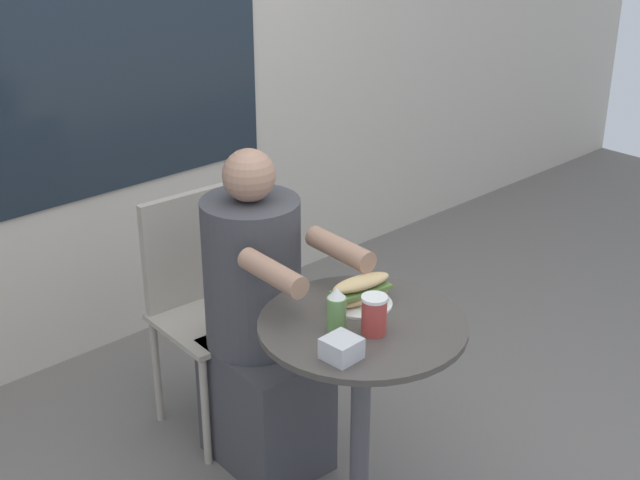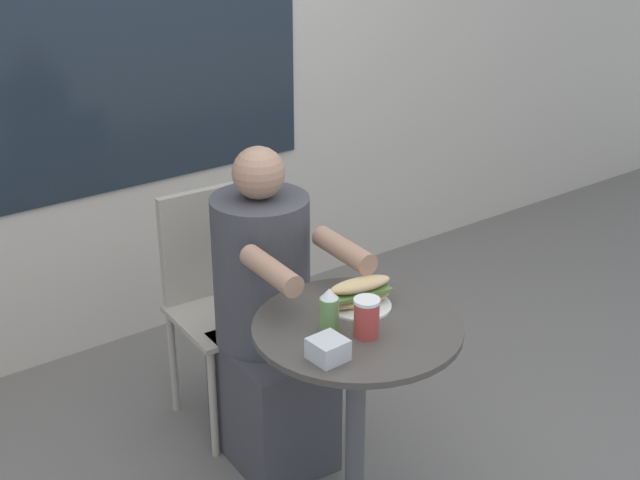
{
  "view_description": "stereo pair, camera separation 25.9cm",
  "coord_description": "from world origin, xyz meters",
  "px_view_note": "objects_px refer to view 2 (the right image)",
  "views": [
    {
      "loc": [
        -1.61,
        -1.56,
        2.0
      ],
      "look_at": [
        0.0,
        0.18,
        0.94
      ],
      "focal_mm": 50.0,
      "sensor_mm": 36.0,
      "label": 1
    },
    {
      "loc": [
        -1.41,
        -1.72,
        2.0
      ],
      "look_at": [
        0.0,
        0.18,
        0.94
      ],
      "focal_mm": 50.0,
      "sensor_mm": 36.0,
      "label": 2
    }
  ],
  "objects_px": {
    "drink_cup": "(367,317)",
    "sandwich_on_plate": "(360,295)",
    "seated_diner": "(268,331)",
    "diner_chair": "(217,286)",
    "cafe_table": "(356,386)",
    "condiment_bottle": "(329,311)"
  },
  "relations": [
    {
      "from": "diner_chair",
      "to": "condiment_bottle",
      "type": "distance_m",
      "value": 0.87
    },
    {
      "from": "cafe_table",
      "to": "sandwich_on_plate",
      "type": "xyz_separation_m",
      "value": [
        0.07,
        0.08,
        0.25
      ]
    },
    {
      "from": "sandwich_on_plate",
      "to": "cafe_table",
      "type": "bearing_deg",
      "value": -132.38
    },
    {
      "from": "sandwich_on_plate",
      "to": "condiment_bottle",
      "type": "relative_size",
      "value": 1.49
    },
    {
      "from": "cafe_table",
      "to": "drink_cup",
      "type": "xyz_separation_m",
      "value": [
        -0.02,
        -0.06,
        0.27
      ]
    },
    {
      "from": "cafe_table",
      "to": "seated_diner",
      "type": "relative_size",
      "value": 0.65
    },
    {
      "from": "diner_chair",
      "to": "sandwich_on_plate",
      "type": "height_order",
      "value": "diner_chair"
    },
    {
      "from": "drink_cup",
      "to": "seated_diner",
      "type": "bearing_deg",
      "value": 87.57
    },
    {
      "from": "cafe_table",
      "to": "seated_diner",
      "type": "xyz_separation_m",
      "value": [
        0.0,
        0.48,
        -0.04
      ]
    },
    {
      "from": "condiment_bottle",
      "to": "drink_cup",
      "type": "bearing_deg",
      "value": -46.18
    },
    {
      "from": "drink_cup",
      "to": "sandwich_on_plate",
      "type": "bearing_deg",
      "value": 57.38
    },
    {
      "from": "cafe_table",
      "to": "sandwich_on_plate",
      "type": "bearing_deg",
      "value": 47.62
    },
    {
      "from": "seated_diner",
      "to": "drink_cup",
      "type": "xyz_separation_m",
      "value": [
        -0.02,
        -0.54,
        0.3
      ]
    },
    {
      "from": "seated_diner",
      "to": "condiment_bottle",
      "type": "distance_m",
      "value": 0.57
    },
    {
      "from": "seated_diner",
      "to": "sandwich_on_plate",
      "type": "height_order",
      "value": "seated_diner"
    },
    {
      "from": "seated_diner",
      "to": "sandwich_on_plate",
      "type": "xyz_separation_m",
      "value": [
        0.07,
        -0.4,
        0.29
      ]
    },
    {
      "from": "diner_chair",
      "to": "condiment_bottle",
      "type": "height_order",
      "value": "condiment_bottle"
    },
    {
      "from": "drink_cup",
      "to": "diner_chair",
      "type": "bearing_deg",
      "value": 88.06
    },
    {
      "from": "sandwich_on_plate",
      "to": "drink_cup",
      "type": "relative_size",
      "value": 1.8
    },
    {
      "from": "cafe_table",
      "to": "sandwich_on_plate",
      "type": "relative_size",
      "value": 3.59
    },
    {
      "from": "seated_diner",
      "to": "condiment_bottle",
      "type": "height_order",
      "value": "seated_diner"
    },
    {
      "from": "cafe_table",
      "to": "condiment_bottle",
      "type": "bearing_deg",
      "value": 171.85
    }
  ]
}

